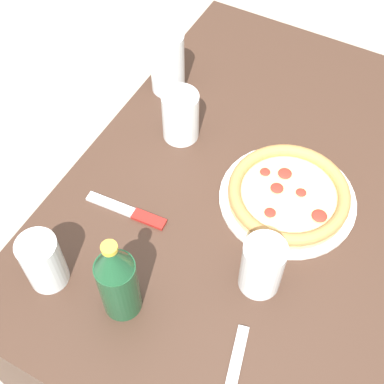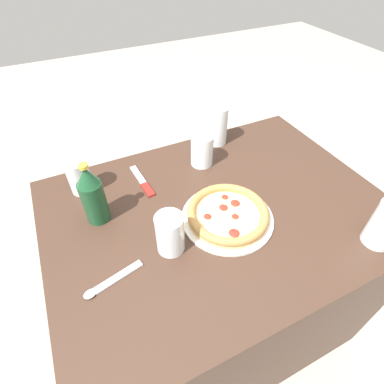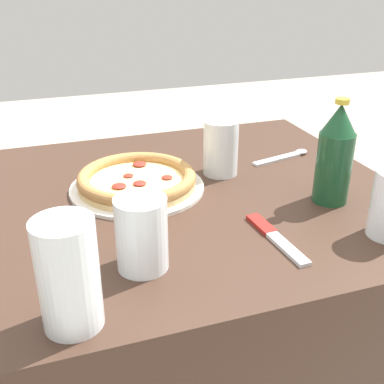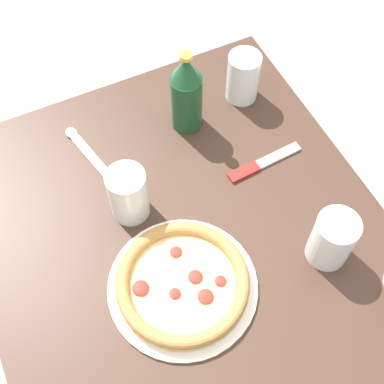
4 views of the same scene
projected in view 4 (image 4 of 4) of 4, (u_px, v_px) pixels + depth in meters
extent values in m
plane|color=#A89E8E|center=(201.00, 370.00, 1.70)|extent=(8.00, 8.00, 0.00)
cube|color=#3D281E|center=(203.00, 335.00, 1.37)|extent=(1.10, 0.81, 0.77)
cylinder|color=silver|center=(183.00, 288.00, 1.02)|extent=(0.29, 0.29, 0.01)
cylinder|color=#DBB775|center=(183.00, 286.00, 1.02)|extent=(0.25, 0.25, 0.01)
cylinder|color=#EACC7F|center=(183.00, 285.00, 1.01)|extent=(0.22, 0.22, 0.00)
torus|color=#AD7A42|center=(183.00, 283.00, 1.00)|extent=(0.26, 0.26, 0.03)
ellipsoid|color=maroon|center=(206.00, 296.00, 0.99)|extent=(0.03, 0.03, 0.01)
ellipsoid|color=maroon|center=(195.00, 276.00, 1.01)|extent=(0.03, 0.03, 0.01)
ellipsoid|color=maroon|center=(141.00, 288.00, 1.00)|extent=(0.03, 0.03, 0.01)
ellipsoid|color=maroon|center=(221.00, 281.00, 1.01)|extent=(0.02, 0.02, 0.00)
ellipsoid|color=maroon|center=(176.00, 252.00, 1.04)|extent=(0.02, 0.02, 0.01)
ellipsoid|color=maroon|center=(175.00, 294.00, 1.00)|extent=(0.02, 0.02, 0.00)
cylinder|color=white|center=(128.00, 194.00, 1.07)|extent=(0.08, 0.08, 0.13)
cylinder|color=maroon|center=(130.00, 201.00, 1.09)|extent=(0.07, 0.07, 0.07)
cylinder|color=white|center=(332.00, 239.00, 1.02)|extent=(0.08, 0.08, 0.12)
cylinder|color=black|center=(329.00, 246.00, 1.04)|extent=(0.07, 0.07, 0.06)
cylinder|color=white|center=(243.00, 77.00, 1.23)|extent=(0.08, 0.08, 0.12)
cylinder|color=#F4A323|center=(242.00, 85.00, 1.25)|extent=(0.06, 0.06, 0.07)
cylinder|color=#194728|center=(187.00, 102.00, 1.18)|extent=(0.07, 0.07, 0.14)
cone|color=#194728|center=(186.00, 69.00, 1.09)|extent=(0.07, 0.07, 0.06)
cylinder|color=gold|center=(186.00, 56.00, 1.06)|extent=(0.03, 0.03, 0.01)
cube|color=maroon|center=(244.00, 172.00, 1.16)|extent=(0.03, 0.07, 0.01)
cube|color=silver|center=(278.00, 156.00, 1.19)|extent=(0.03, 0.11, 0.01)
cube|color=silver|center=(91.00, 156.00, 1.19)|extent=(0.14, 0.05, 0.01)
ellipsoid|color=silver|center=(72.00, 133.00, 1.22)|extent=(0.04, 0.03, 0.01)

